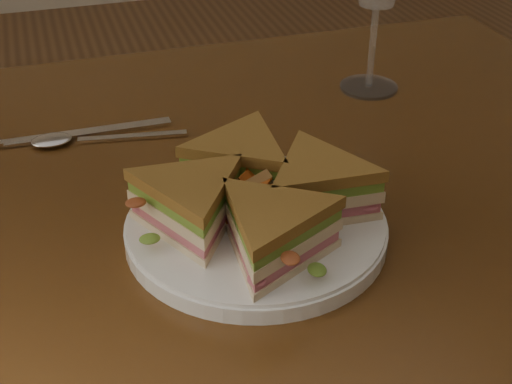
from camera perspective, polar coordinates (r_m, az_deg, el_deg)
table at (r=0.83m, az=-5.82°, el=-5.57°), size 1.20×0.80×0.75m
plate at (r=0.69m, az=0.00°, el=-2.93°), size 0.25×0.25×0.02m
sandwich_wedges at (r=0.67m, az=0.00°, el=-0.36°), size 0.26×0.26×0.06m
crisps_mound at (r=0.67m, az=0.00°, el=-0.64°), size 0.09×0.09×0.05m
spoon at (r=0.88m, az=-14.55°, el=4.05°), size 0.18×0.05×0.01m
knife at (r=0.89m, az=-14.11°, el=4.48°), size 0.22×0.02×0.00m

